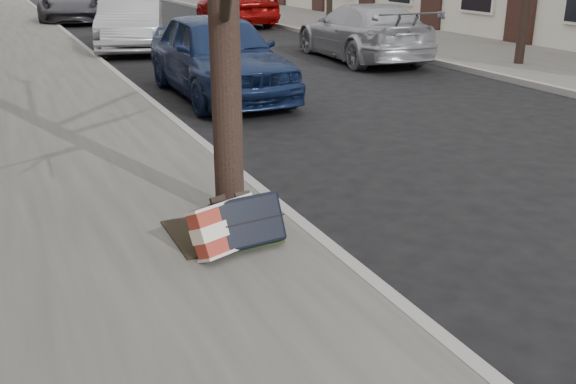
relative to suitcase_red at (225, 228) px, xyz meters
name	(u,v)px	position (x,y,z in m)	size (l,w,h in m)	color
ground	(490,257)	(2.09, -0.79, -0.34)	(120.00, 120.00, 0.00)	black
far_sidewalk	(363,30)	(9.89, 14.21, -0.28)	(4.00, 70.00, 0.12)	slate
dirt_patch	(220,231)	(0.09, 0.41, -0.21)	(0.85, 0.85, 0.01)	black
suitcase_red	(225,228)	(0.00, 0.00, 0.00)	(0.57, 0.16, 0.41)	maroon
suitcase_navy	(247,221)	(0.20, 0.02, 0.01)	(0.59, 0.19, 0.42)	black
car_near_front	(218,55)	(2.19, 6.47, 0.40)	(1.76, 4.36, 1.49)	#142349
car_near_mid	(131,22)	(2.06, 13.17, 0.40)	(1.56, 4.46, 1.47)	#9FA0A6
car_near_back	(76,3)	(1.80, 21.88, 0.36)	(2.30, 5.00, 1.39)	#38373D
car_far_front	(362,32)	(6.74, 9.07, 0.33)	(1.88, 4.64, 1.35)	#9C9EA4
car_far_back	(235,4)	(6.83, 18.04, 0.42)	(1.79, 4.46, 1.52)	#8F0907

